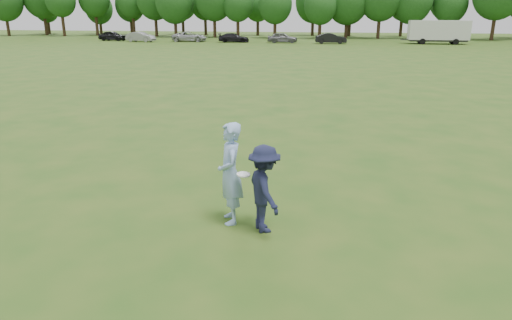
{
  "coord_description": "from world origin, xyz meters",
  "views": [
    {
      "loc": [
        2.23,
        -8.34,
        4.18
      ],
      "look_at": [
        0.52,
        1.04,
        1.1
      ],
      "focal_mm": 32.0,
      "sensor_mm": 36.0,
      "label": 1
    }
  ],
  "objects_px": {
    "car_e": "(282,38)",
    "car_f": "(331,38)",
    "car_d": "(234,38)",
    "car_a": "(113,36)",
    "cargo_trailer": "(438,31)",
    "car_c": "(190,37)",
    "thrower": "(230,174)",
    "car_b": "(141,37)",
    "defender": "(264,189)"
  },
  "relations": [
    {
      "from": "car_a",
      "to": "car_f",
      "type": "relative_size",
      "value": 1.0
    },
    {
      "from": "car_c",
      "to": "car_d",
      "type": "xyz_separation_m",
      "value": [
        7.04,
        -0.56,
        -0.07
      ]
    },
    {
      "from": "defender",
      "to": "car_e",
      "type": "distance_m",
      "value": 60.5
    },
    {
      "from": "car_e",
      "to": "car_f",
      "type": "distance_m",
      "value": 7.05
    },
    {
      "from": "car_b",
      "to": "car_c",
      "type": "relative_size",
      "value": 0.85
    },
    {
      "from": "car_a",
      "to": "cargo_trailer",
      "type": "distance_m",
      "value": 48.83
    },
    {
      "from": "car_d",
      "to": "cargo_trailer",
      "type": "xyz_separation_m",
      "value": [
        29.09,
        1.34,
        1.11
      ]
    },
    {
      "from": "car_d",
      "to": "car_e",
      "type": "xyz_separation_m",
      "value": [
        7.3,
        -0.05,
        0.08
      ]
    },
    {
      "from": "defender",
      "to": "car_b",
      "type": "height_order",
      "value": "defender"
    },
    {
      "from": "defender",
      "to": "car_d",
      "type": "height_order",
      "value": "defender"
    },
    {
      "from": "car_f",
      "to": "cargo_trailer",
      "type": "height_order",
      "value": "cargo_trailer"
    },
    {
      "from": "defender",
      "to": "car_f",
      "type": "height_order",
      "value": "defender"
    },
    {
      "from": "defender",
      "to": "cargo_trailer",
      "type": "height_order",
      "value": "cargo_trailer"
    },
    {
      "from": "thrower",
      "to": "defender",
      "type": "distance_m",
      "value": 0.82
    },
    {
      "from": "defender",
      "to": "car_a",
      "type": "height_order",
      "value": "defender"
    },
    {
      "from": "car_d",
      "to": "car_e",
      "type": "distance_m",
      "value": 7.3
    },
    {
      "from": "car_f",
      "to": "car_a",
      "type": "bearing_deg",
      "value": 83.95
    },
    {
      "from": "car_b",
      "to": "car_f",
      "type": "bearing_deg",
      "value": -81.53
    },
    {
      "from": "car_f",
      "to": "car_b",
      "type": "bearing_deg",
      "value": 87.35
    },
    {
      "from": "car_f",
      "to": "cargo_trailer",
      "type": "xyz_separation_m",
      "value": [
        14.77,
        2.07,
        1.05
      ]
    },
    {
      "from": "defender",
      "to": "car_b",
      "type": "distance_m",
      "value": 65.48
    },
    {
      "from": "car_b",
      "to": "car_e",
      "type": "xyz_separation_m",
      "value": [
        21.47,
        1.21,
        0.01
      ]
    },
    {
      "from": "thrower",
      "to": "car_f",
      "type": "bearing_deg",
      "value": 158.82
    },
    {
      "from": "car_c",
      "to": "car_a",
      "type": "bearing_deg",
      "value": 82.88
    },
    {
      "from": "car_c",
      "to": "car_d",
      "type": "bearing_deg",
      "value": -101.25
    },
    {
      "from": "car_f",
      "to": "cargo_trailer",
      "type": "relative_size",
      "value": 0.49
    },
    {
      "from": "car_c",
      "to": "cargo_trailer",
      "type": "relative_size",
      "value": 0.58
    },
    {
      "from": "car_b",
      "to": "car_e",
      "type": "height_order",
      "value": "car_e"
    },
    {
      "from": "thrower",
      "to": "cargo_trailer",
      "type": "distance_m",
      "value": 63.07
    },
    {
      "from": "car_d",
      "to": "car_e",
      "type": "bearing_deg",
      "value": -97.79
    },
    {
      "from": "car_b",
      "to": "car_d",
      "type": "bearing_deg",
      "value": -77.51
    },
    {
      "from": "car_e",
      "to": "thrower",
      "type": "bearing_deg",
      "value": 179.23
    },
    {
      "from": "car_a",
      "to": "thrower",
      "type": "bearing_deg",
      "value": -145.97
    },
    {
      "from": "car_f",
      "to": "defender",
      "type": "bearing_deg",
      "value": 176.49
    },
    {
      "from": "car_b",
      "to": "car_e",
      "type": "bearing_deg",
      "value": -79.37
    },
    {
      "from": "thrower",
      "to": "car_b",
      "type": "xyz_separation_m",
      "value": [
        -27.96,
        58.57,
        -0.33
      ]
    },
    {
      "from": "car_e",
      "to": "car_d",
      "type": "bearing_deg",
      "value": 82.63
    },
    {
      "from": "car_a",
      "to": "car_c",
      "type": "distance_m",
      "value": 12.68
    },
    {
      "from": "car_a",
      "to": "car_b",
      "type": "bearing_deg",
      "value": -103.99
    },
    {
      "from": "cargo_trailer",
      "to": "car_c",
      "type": "bearing_deg",
      "value": -178.76
    },
    {
      "from": "thrower",
      "to": "car_a",
      "type": "relative_size",
      "value": 0.48
    },
    {
      "from": "car_a",
      "to": "car_d",
      "type": "xyz_separation_m",
      "value": [
        19.72,
        -0.65,
        -0.09
      ]
    },
    {
      "from": "car_f",
      "to": "cargo_trailer",
      "type": "bearing_deg",
      "value": -85.73
    },
    {
      "from": "car_e",
      "to": "cargo_trailer",
      "type": "height_order",
      "value": "cargo_trailer"
    },
    {
      "from": "car_e",
      "to": "car_f",
      "type": "xyz_separation_m",
      "value": [
        7.02,
        -0.68,
        -0.02
      ]
    },
    {
      "from": "car_b",
      "to": "thrower",
      "type": "bearing_deg",
      "value": -147.08
    },
    {
      "from": "thrower",
      "to": "car_e",
      "type": "height_order",
      "value": "thrower"
    },
    {
      "from": "car_b",
      "to": "defender",
      "type": "bearing_deg",
      "value": -146.59
    },
    {
      "from": "defender",
      "to": "thrower",
      "type": "bearing_deg",
      "value": 40.51
    },
    {
      "from": "thrower",
      "to": "defender",
      "type": "xyz_separation_m",
      "value": [
        0.75,
        -0.28,
        -0.17
      ]
    }
  ]
}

